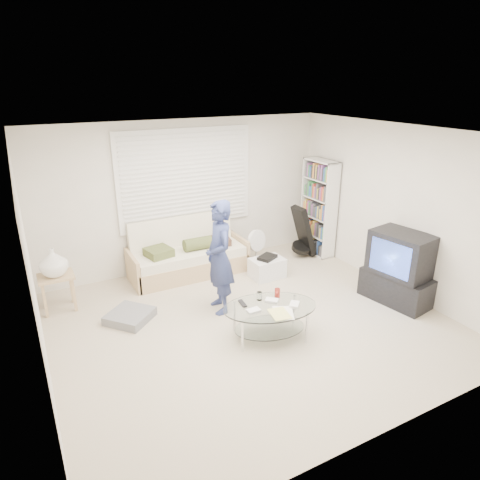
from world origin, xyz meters
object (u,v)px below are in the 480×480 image
futon_sofa (188,256)px  coffee_table (270,312)px  bookshelf (318,208)px  tv_unit (399,269)px

futon_sofa → coffee_table: (0.22, -2.26, 0.04)m
futon_sofa → coffee_table: futon_sofa is taller
bookshelf → tv_unit: size_ratio=1.65×
tv_unit → coffee_table: size_ratio=0.80×
futon_sofa → bookshelf: 2.56m
bookshelf → coffee_table: bearing=-138.3°
bookshelf → futon_sofa: bearing=174.3°
bookshelf → coffee_table: 3.08m
tv_unit → coffee_table: (-2.14, 0.06, -0.16)m
coffee_table → bookshelf: bearing=41.7°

